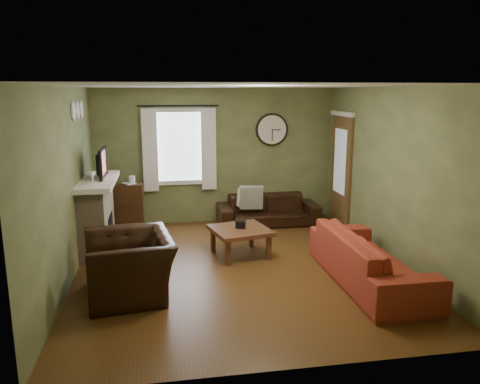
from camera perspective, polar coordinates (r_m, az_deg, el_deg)
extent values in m
cube|color=#513114|center=(6.93, -0.26, -9.25)|extent=(4.60, 5.20, 0.00)
cube|color=white|center=(6.45, -0.28, 12.80)|extent=(4.60, 5.20, 0.00)
cube|color=olive|center=(6.60, -20.39, 0.66)|extent=(0.00, 5.20, 2.60)
cube|color=olive|center=(7.30, 17.85, 1.88)|extent=(0.00, 5.20, 2.60)
cube|color=olive|center=(9.11, -2.96, 4.39)|extent=(4.60, 0.00, 2.60)
cube|color=olive|center=(4.10, 5.72, -5.35)|extent=(4.60, 0.00, 2.60)
cube|color=tan|center=(7.84, -17.05, -3.01)|extent=(0.40, 1.40, 1.10)
cube|color=black|center=(7.88, -15.56, -4.72)|extent=(0.04, 0.60, 0.55)
cube|color=white|center=(7.71, -17.10, 1.24)|extent=(0.58, 1.60, 0.08)
imported|color=black|center=(7.82, -16.92, 2.99)|extent=(0.08, 0.60, 0.35)
cube|color=#994C3F|center=(7.80, -16.36, 3.42)|extent=(0.02, 0.62, 0.36)
cylinder|color=white|center=(7.27, -19.65, 9.27)|extent=(0.28, 0.28, 0.03)
cylinder|color=white|center=(7.62, -19.21, 9.40)|extent=(0.28, 0.28, 0.03)
cylinder|color=white|center=(7.96, -18.81, 9.52)|extent=(0.28, 0.28, 0.03)
cylinder|color=black|center=(8.85, -7.52, 10.39)|extent=(0.03, 0.03, 1.50)
cube|color=white|center=(8.91, -10.92, 4.99)|extent=(0.28, 0.04, 1.55)
cube|color=white|center=(8.95, -3.84, 5.22)|extent=(0.28, 0.04, 1.55)
cube|color=brown|center=(8.98, 12.19, 2.41)|extent=(0.05, 0.90, 2.10)
imported|color=#57321E|center=(8.66, -13.92, 1.39)|extent=(0.29, 0.31, 0.02)
imported|color=black|center=(9.08, 3.45, -2.19)|extent=(1.93, 0.75, 0.56)
cube|color=#989C94|center=(8.91, 1.39, -0.67)|extent=(0.45, 0.18, 0.44)
cube|color=#989C94|center=(8.98, 0.79, -0.57)|extent=(0.37, 0.23, 0.36)
imported|color=maroon|center=(6.56, 15.51, -7.80)|extent=(0.91, 2.33, 0.68)
imported|color=black|center=(6.11, -13.28, -8.72)|extent=(1.21, 1.33, 0.77)
cube|color=black|center=(7.34, 0.09, -4.70)|extent=(0.18, 0.18, 0.11)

